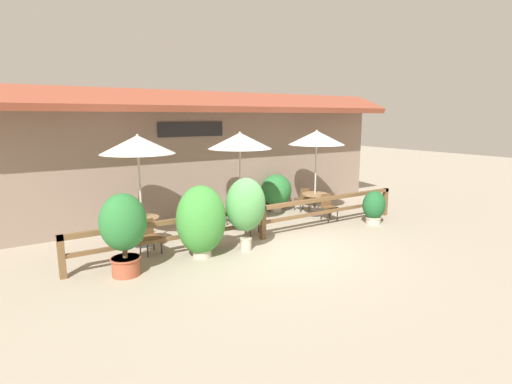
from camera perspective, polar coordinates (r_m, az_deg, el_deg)
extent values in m
plane|color=#9E937F|center=(10.52, 4.19, -8.15)|extent=(60.00, 60.00, 0.00)
cube|color=gray|center=(13.64, -6.40, 3.93)|extent=(14.00, 0.40, 3.60)
cube|color=brown|center=(13.06, -5.49, 12.77)|extent=(14.28, 1.48, 0.70)
cube|color=black|center=(13.00, -9.22, 8.84)|extent=(2.21, 0.04, 0.46)
cube|color=brown|center=(11.10, 0.99, -2.31)|extent=(10.40, 0.14, 0.11)
cube|color=brown|center=(11.20, 0.98, -4.40)|extent=(10.40, 0.10, 0.09)
cube|color=brown|center=(9.49, -26.04, -8.36)|extent=(0.14, 0.14, 0.95)
cube|color=brown|center=(11.20, 0.98, -4.40)|extent=(0.14, 0.14, 0.95)
cube|color=brown|center=(14.61, 17.95, -1.34)|extent=(0.14, 0.14, 0.95)
cylinder|color=#B7B2A8|center=(10.89, -16.16, -1.00)|extent=(0.06, 0.06, 2.53)
cone|color=silver|center=(10.70, -16.56, 6.51)|extent=(1.91, 1.91, 0.47)
sphere|color=#B2ADA3|center=(10.69, -16.63, 7.76)|extent=(0.07, 0.07, 0.07)
cylinder|color=olive|center=(11.00, -16.02, -3.63)|extent=(0.91, 0.91, 0.05)
cylinder|color=#333333|center=(11.10, -15.92, -5.57)|extent=(0.07, 0.07, 0.72)
cylinder|color=#333333|center=(11.20, -15.82, -7.27)|extent=(0.50, 0.50, 0.03)
cube|color=brown|center=(10.38, -14.86, -6.23)|extent=(0.49, 0.49, 0.05)
cube|color=brown|center=(10.48, -15.42, -4.82)|extent=(0.40, 0.11, 0.40)
cylinder|color=#2D2D2D|center=(10.20, -15.22, -7.90)|extent=(0.04, 0.04, 0.41)
cylinder|color=#2D2D2D|center=(10.38, -13.36, -7.50)|extent=(0.04, 0.04, 0.41)
cylinder|color=#2D2D2D|center=(10.53, -16.21, -7.38)|extent=(0.04, 0.04, 0.41)
cylinder|color=#2D2D2D|center=(10.69, -14.40, -7.00)|extent=(0.04, 0.04, 0.41)
cube|color=brown|center=(11.77, -17.32, -4.35)|extent=(0.44, 0.44, 0.05)
cube|color=brown|center=(11.54, -17.08, -3.48)|extent=(0.40, 0.06, 0.40)
cylinder|color=#2D2D2D|center=(12.06, -16.71, -5.09)|extent=(0.04, 0.04, 0.41)
cylinder|color=#2D2D2D|center=(11.95, -18.43, -5.34)|extent=(0.04, 0.04, 0.41)
cylinder|color=#2D2D2D|center=(11.72, -16.07, -5.52)|extent=(0.04, 0.04, 0.41)
cylinder|color=#2D2D2D|center=(11.60, -17.84, -5.78)|extent=(0.04, 0.04, 0.41)
cylinder|color=#B7B2A8|center=(12.08, -2.26, 0.55)|extent=(0.06, 0.06, 2.53)
cone|color=silver|center=(11.92, -2.31, 7.33)|extent=(1.91, 1.91, 0.47)
sphere|color=#B2ADA3|center=(11.90, -2.31, 8.46)|extent=(0.07, 0.07, 0.07)
cylinder|color=olive|center=(12.19, -2.24, -1.84)|extent=(0.91, 0.91, 0.05)
cylinder|color=#333333|center=(12.28, -2.22, -3.60)|extent=(0.07, 0.07, 0.72)
cylinder|color=#333333|center=(12.37, -2.21, -5.16)|extent=(0.50, 0.50, 0.03)
cube|color=brown|center=(11.61, -0.23, -4.06)|extent=(0.51, 0.51, 0.05)
cube|color=brown|center=(11.73, -0.51, -2.77)|extent=(0.40, 0.13, 0.40)
cylinder|color=#2D2D2D|center=(11.44, -0.84, -5.48)|extent=(0.04, 0.04, 0.41)
cylinder|color=#2D2D2D|center=(11.56, 0.97, -5.31)|extent=(0.04, 0.04, 0.41)
cylinder|color=#2D2D2D|center=(11.79, -1.39, -4.99)|extent=(0.04, 0.04, 0.41)
cylinder|color=#2D2D2D|center=(11.91, 0.36, -4.83)|extent=(0.04, 0.04, 0.41)
cube|color=brown|center=(12.92, -4.05, -2.56)|extent=(0.48, 0.48, 0.05)
cube|color=brown|center=(12.72, -3.54, -1.72)|extent=(0.40, 0.10, 0.40)
cylinder|color=#2D2D2D|center=(13.23, -3.88, -3.26)|extent=(0.04, 0.04, 0.41)
cylinder|color=#2D2D2D|center=(13.01, -5.21, -3.52)|extent=(0.04, 0.04, 0.41)
cylinder|color=#2D2D2D|center=(12.94, -2.85, -3.57)|extent=(0.04, 0.04, 0.41)
cylinder|color=#2D2D2D|center=(12.71, -4.19, -3.85)|extent=(0.04, 0.04, 0.41)
cylinder|color=#B7B2A8|center=(13.89, 8.48, 1.78)|extent=(0.06, 0.06, 2.53)
cone|color=silver|center=(13.74, 8.65, 7.67)|extent=(1.91, 1.91, 0.47)
sphere|color=#B2ADA3|center=(13.73, 8.68, 8.65)|extent=(0.07, 0.07, 0.07)
cylinder|color=olive|center=(13.98, 8.43, -0.31)|extent=(0.91, 0.91, 0.05)
cylinder|color=#333333|center=(14.06, 8.38, -1.86)|extent=(0.07, 0.07, 0.72)
cylinder|color=#333333|center=(14.13, 8.34, -3.23)|extent=(0.50, 0.50, 0.03)
cube|color=brown|center=(13.46, 10.45, -2.17)|extent=(0.45, 0.45, 0.05)
cube|color=brown|center=(13.56, 9.97, -1.09)|extent=(0.40, 0.06, 0.40)
cylinder|color=#2D2D2D|center=(13.26, 10.30, -3.39)|extent=(0.04, 0.04, 0.41)
cylinder|color=#2D2D2D|center=(13.49, 11.55, -3.18)|extent=(0.04, 0.04, 0.41)
cylinder|color=#2D2D2D|center=(13.54, 9.28, -3.05)|extent=(0.04, 0.04, 0.41)
cylinder|color=#2D2D2D|center=(13.78, 10.53, -2.86)|extent=(0.04, 0.04, 0.41)
cube|color=brown|center=(14.65, 6.57, -1.01)|extent=(0.45, 0.45, 0.05)
cube|color=brown|center=(14.45, 7.02, -0.27)|extent=(0.40, 0.07, 0.40)
cylinder|color=#2D2D2D|center=(14.96, 6.73, -1.67)|extent=(0.04, 0.04, 0.41)
cylinder|color=#2D2D2D|center=(14.75, 5.52, -1.83)|extent=(0.04, 0.04, 0.41)
cylinder|color=#2D2D2D|center=(14.65, 7.58, -1.95)|extent=(0.04, 0.04, 0.41)
cylinder|color=#2D2D2D|center=(14.44, 6.36, -2.11)|extent=(0.04, 0.04, 0.41)
cylinder|color=#B7AD99|center=(10.02, -7.72, -8.53)|extent=(0.46, 0.46, 0.22)
cylinder|color=#B7AD99|center=(9.99, -7.73, -8.04)|extent=(0.50, 0.50, 0.04)
ellipsoid|color=#3D8E38|center=(9.78, -7.84, -3.95)|extent=(1.23, 1.11, 1.69)
cylinder|color=#B7AD99|center=(13.39, 16.40, -3.91)|extent=(0.46, 0.46, 0.23)
cylinder|color=#B7AD99|center=(13.36, 16.42, -3.50)|extent=(0.50, 0.50, 0.04)
ellipsoid|color=#1E5B2D|center=(13.27, 16.51, -1.79)|extent=(0.76, 0.69, 0.91)
cylinder|color=#B7AD99|center=(10.38, -1.46, -7.41)|extent=(0.29, 0.29, 0.34)
cylinder|color=#B7AD99|center=(10.33, -1.47, -6.63)|extent=(0.32, 0.32, 0.04)
cylinder|color=brown|center=(10.27, -1.47, -5.43)|extent=(0.05, 0.05, 0.41)
ellipsoid|color=#4C934C|center=(10.10, -1.49, -1.82)|extent=(1.04, 0.94, 1.37)
cylinder|color=#9E4C33|center=(9.25, -18.09, -10.06)|extent=(0.59, 0.59, 0.40)
cylinder|color=#9E4C33|center=(9.19, -18.15, -8.99)|extent=(0.64, 0.64, 0.04)
cylinder|color=brown|center=(9.12, -18.23, -7.77)|extent=(0.11, 0.11, 0.37)
ellipsoid|color=#287033|center=(8.95, -18.45, -4.10)|extent=(0.99, 0.89, 1.24)
cylinder|color=#B7AD99|center=(14.52, 2.89, -2.23)|extent=(0.40, 0.40, 0.29)
cylinder|color=#B7AD99|center=(14.49, 2.89, -1.74)|extent=(0.43, 0.43, 0.04)
ellipsoid|color=#287033|center=(14.39, 2.91, 0.25)|extent=(1.14, 1.02, 1.16)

